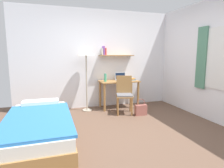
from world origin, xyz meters
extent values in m
plane|color=brown|center=(0.00, 0.00, 0.00)|extent=(5.28, 5.28, 0.00)
cube|color=white|center=(0.00, 2.02, 1.30)|extent=(4.40, 0.05, 2.60)
cube|color=#9E703D|center=(0.46, 1.89, 1.40)|extent=(0.95, 0.22, 0.02)
cube|color=silver|center=(0.06, 1.90, 1.50)|extent=(0.02, 0.18, 0.18)
cube|color=purple|center=(0.10, 1.91, 1.53)|extent=(0.03, 0.17, 0.23)
cube|color=#D13D38|center=(0.14, 1.91, 1.50)|extent=(0.03, 0.17, 0.18)
cube|color=white|center=(2.02, 0.00, 1.30)|extent=(0.05, 4.40, 2.60)
cube|color=silver|center=(1.99, -0.09, 1.35)|extent=(0.02, 0.84, 1.26)
cube|color=white|center=(1.99, -0.09, 1.35)|extent=(0.01, 0.78, 1.20)
cube|color=#4C7F66|center=(1.96, 0.44, 1.35)|extent=(0.03, 0.28, 1.36)
cube|color=#9E703D|center=(-1.47, 0.07, 0.14)|extent=(0.96, 1.99, 0.28)
cube|color=silver|center=(-1.47, 0.07, 0.36)|extent=(0.93, 1.93, 0.16)
cube|color=#2D70B7|center=(-1.47, -0.05, 0.46)|extent=(0.98, 1.63, 0.04)
cube|color=white|center=(-1.47, 0.84, 0.49)|extent=(0.67, 0.28, 0.10)
cube|color=#9E703D|center=(0.46, 1.70, 0.72)|extent=(1.02, 0.55, 0.03)
cylinder|color=#9E703D|center=(0.00, 1.47, 0.35)|extent=(0.06, 0.06, 0.71)
cylinder|color=#9E703D|center=(0.92, 1.47, 0.35)|extent=(0.06, 0.06, 0.71)
cylinder|color=#9E703D|center=(0.00, 1.93, 0.35)|extent=(0.06, 0.06, 0.71)
cylinder|color=#9E703D|center=(0.92, 1.93, 0.35)|extent=(0.06, 0.06, 0.71)
cube|color=#9E703D|center=(0.41, 1.15, 0.44)|extent=(0.50, 0.50, 0.03)
cube|color=slate|center=(0.41, 1.15, 0.47)|extent=(0.46, 0.46, 0.04)
cube|color=#9E703D|center=(0.46, 1.32, 0.70)|extent=(0.37, 0.14, 0.43)
cylinder|color=#9E703D|center=(0.20, 1.03, 0.21)|extent=(0.04, 0.04, 0.42)
cylinder|color=#9E703D|center=(0.52, 0.94, 0.21)|extent=(0.04, 0.04, 0.42)
cylinder|color=#9E703D|center=(0.30, 1.35, 0.21)|extent=(0.04, 0.04, 0.42)
cylinder|color=#9E703D|center=(0.61, 1.26, 0.21)|extent=(0.04, 0.04, 0.42)
cylinder|color=#B2A893|center=(-0.41, 1.67, 0.01)|extent=(0.24, 0.24, 0.02)
cylinder|color=#B2A893|center=(-0.41, 1.67, 0.72)|extent=(0.03, 0.03, 1.39)
cone|color=silver|center=(-0.41, 1.67, 1.52)|extent=(0.42, 0.42, 0.22)
cube|color=#B7BABF|center=(0.55, 1.75, 0.74)|extent=(0.31, 0.21, 0.01)
cube|color=#B7BABF|center=(0.55, 1.84, 0.85)|extent=(0.30, 0.05, 0.20)
cube|color=black|center=(0.55, 1.83, 0.85)|extent=(0.27, 0.04, 0.17)
cylinder|color=#42A87F|center=(0.07, 1.64, 0.84)|extent=(0.07, 0.07, 0.21)
cube|color=#3384C6|center=(0.84, 1.73, 0.75)|extent=(0.19, 0.21, 0.02)
cube|color=orange|center=(0.84, 1.74, 0.77)|extent=(0.16, 0.23, 0.03)
cube|color=#99564C|center=(0.74, 0.91, 0.13)|extent=(0.29, 0.11, 0.25)
torus|color=#99564C|center=(0.74, 0.91, 0.30)|extent=(0.20, 0.02, 0.20)
camera|label=1|loc=(-1.24, -3.05, 1.43)|focal=30.65mm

